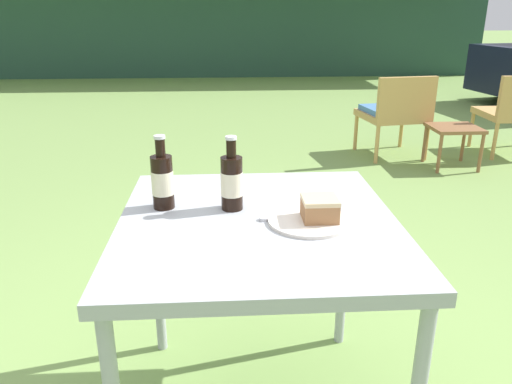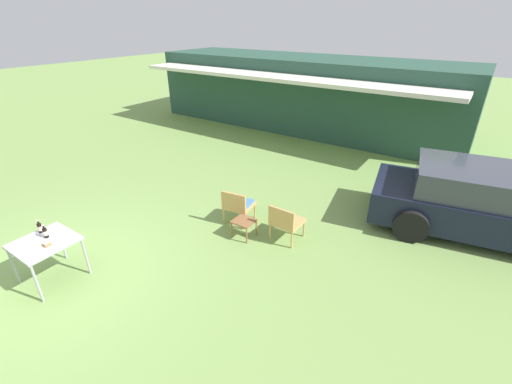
% 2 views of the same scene
% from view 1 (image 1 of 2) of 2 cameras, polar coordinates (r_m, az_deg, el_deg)
% --- Properties ---
extents(cabin_building, '(11.97, 4.31, 2.64)m').
position_cam_1_polar(cabin_building, '(11.95, -7.11, 20.12)').
color(cabin_building, '#284C3D').
rests_on(cabin_building, ground_plane).
extents(wicker_chair_cushioned, '(0.63, 0.62, 0.78)m').
position_cam_1_polar(wicker_chair_cushioned, '(4.91, 15.64, 8.92)').
color(wicker_chair_cushioned, tan).
rests_on(wicker_chair_cushioned, ground_plane).
extents(garden_side_table, '(0.42, 0.39, 0.37)m').
position_cam_1_polar(garden_side_table, '(4.76, 21.70, 6.37)').
color(garden_side_table, brown).
rests_on(garden_side_table, ground_plane).
extents(patio_table, '(0.84, 0.88, 0.76)m').
position_cam_1_polar(patio_table, '(1.53, 0.24, -5.55)').
color(patio_table, '#9EA3A8').
rests_on(patio_table, ground_plane).
extents(cake_on_plate, '(0.24, 0.24, 0.08)m').
position_cam_1_polar(cake_on_plate, '(1.48, 6.72, -2.52)').
color(cake_on_plate, silver).
rests_on(cake_on_plate, patio_table).
extents(cola_bottle_near, '(0.07, 0.07, 0.23)m').
position_cam_1_polar(cola_bottle_near, '(1.55, -2.79, 1.21)').
color(cola_bottle_near, black).
rests_on(cola_bottle_near, patio_table).
extents(cola_bottle_far, '(0.07, 0.07, 0.23)m').
position_cam_1_polar(cola_bottle_far, '(1.58, -10.64, 1.31)').
color(cola_bottle_far, black).
rests_on(cola_bottle_far, patio_table).
extents(fork, '(0.18, 0.02, 0.01)m').
position_cam_1_polar(fork, '(1.50, 4.43, -3.09)').
color(fork, silver).
rests_on(fork, patio_table).
extents(loose_bottle_cap, '(0.03, 0.03, 0.01)m').
position_cam_1_polar(loose_bottle_cap, '(1.49, 0.91, -3.08)').
color(loose_bottle_cap, silver).
rests_on(loose_bottle_cap, patio_table).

